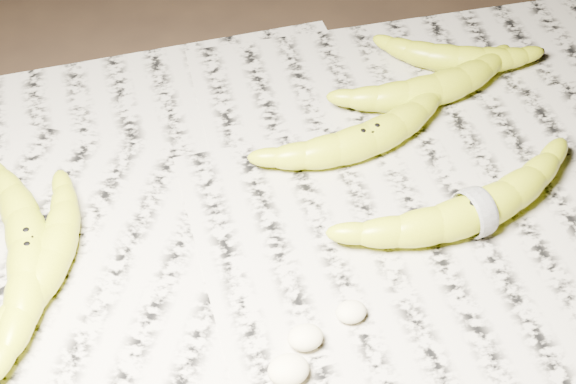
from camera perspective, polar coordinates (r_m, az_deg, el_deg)
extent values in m
plane|color=black|center=(0.81, -1.01, -2.26)|extent=(3.00, 3.00, 0.00)
cube|color=#B1AA98|center=(0.82, 1.02, -1.33)|extent=(0.90, 0.70, 0.01)
torus|color=white|center=(0.81, 13.19, -1.24)|extent=(0.02, 0.05, 0.05)
ellipsoid|color=#F4EBBD|center=(0.69, 0.04, -12.37)|extent=(0.04, 0.03, 0.02)
ellipsoid|color=#F4EBBD|center=(0.73, 4.52, -8.32)|extent=(0.03, 0.02, 0.02)
ellipsoid|color=#F4EBBD|center=(0.71, 1.25, -10.13)|extent=(0.03, 0.03, 0.02)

